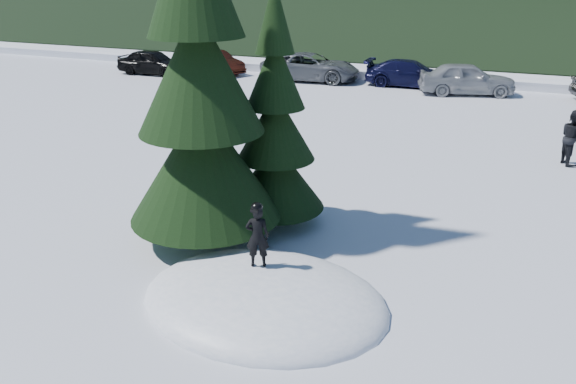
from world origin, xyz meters
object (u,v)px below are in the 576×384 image
at_px(car_1, 216,62).
at_px(car_4, 467,79).
at_px(spruce_tall, 200,87).
at_px(spruce_short, 276,135).
at_px(car_0, 153,62).
at_px(car_2, 310,67).
at_px(car_3, 410,73).
at_px(child_skier, 257,236).
at_px(adult_0, 573,137).

relative_size(car_1, car_4, 0.87).
bearing_deg(spruce_tall, spruce_short, 54.46).
xyz_separation_m(car_0, car_2, (8.89, 1.67, 0.03)).
height_order(car_1, car_4, car_4).
xyz_separation_m(car_0, car_3, (14.11, 2.10, -0.04)).
height_order(child_skier, car_0, child_skier).
bearing_deg(car_3, child_skier, -178.08).
relative_size(car_0, car_4, 0.92).
distance_m(child_skier, car_3, 20.70).
bearing_deg(child_skier, car_0, -71.92).
xyz_separation_m(adult_0, car_0, (-21.11, 8.38, -0.14)).
bearing_deg(spruce_tall, car_3, 88.73).
xyz_separation_m(spruce_short, car_3, (-0.57, 17.82, -1.45)).
height_order(spruce_tall, car_0, spruce_tall).
bearing_deg(car_1, spruce_short, -123.12).
distance_m(adult_0, car_4, 10.39).
distance_m(car_0, car_2, 9.05).
bearing_deg(car_0, adult_0, -113.42).
distance_m(spruce_tall, spruce_short, 2.11).
bearing_deg(adult_0, car_3, 11.15).
bearing_deg(adult_0, car_4, 0.86).
distance_m(spruce_short, child_skier, 3.14).
relative_size(child_skier, car_3, 0.26).
bearing_deg(adult_0, car_0, 45.78).
bearing_deg(spruce_tall, car_0, 128.65).
height_order(spruce_short, car_2, spruce_short).
bearing_deg(car_4, car_1, 71.23).
distance_m(spruce_tall, car_1, 21.74).
bearing_deg(car_2, spruce_tall, -171.47).
height_order(spruce_short, adult_0, spruce_short).
distance_m(spruce_tall, car_4, 18.74).
height_order(child_skier, car_3, child_skier).
relative_size(car_3, car_4, 1.02).
bearing_deg(car_4, car_2, 69.79).
relative_size(spruce_short, car_3, 1.19).
xyz_separation_m(car_1, car_3, (10.98, 0.41, 0.02)).
bearing_deg(adult_0, child_skier, 128.92).
relative_size(child_skier, adult_0, 0.70).
xyz_separation_m(child_skier, car_2, (-6.70, 20.21, -0.34)).
distance_m(spruce_tall, car_3, 19.41).
xyz_separation_m(spruce_tall, car_4, (3.30, 18.26, -2.57)).
height_order(spruce_short, car_4, spruce_short).
bearing_deg(car_3, spruce_tall, 176.55).
distance_m(spruce_tall, adult_0, 11.73).
relative_size(car_1, car_2, 0.73).
bearing_deg(car_0, child_skier, -141.70).
bearing_deg(spruce_tall, adult_0, 49.63).
bearing_deg(car_0, car_1, -63.24).
bearing_deg(spruce_tall, car_4, 79.77).
bearing_deg(car_4, adult_0, -173.07).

